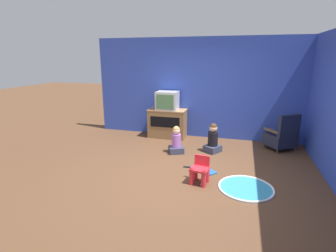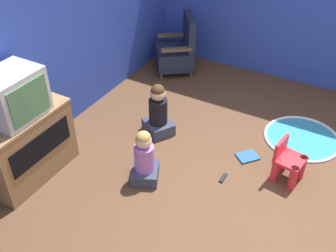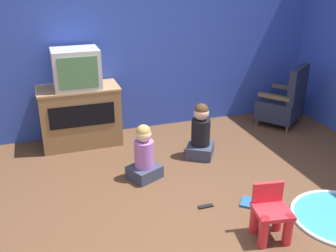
% 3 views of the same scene
% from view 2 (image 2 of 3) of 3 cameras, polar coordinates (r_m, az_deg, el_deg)
% --- Properties ---
extents(ground_plane, '(30.00, 30.00, 0.00)m').
position_cam_2_polar(ground_plane, '(4.34, 9.94, -8.93)').
color(ground_plane, brown).
extents(wall_back, '(5.73, 0.12, 2.68)m').
position_cam_2_polar(wall_back, '(4.65, -18.67, 13.00)').
color(wall_back, '#2D47B2').
rests_on(wall_back, ground_plane).
extents(tv_cabinet, '(1.02, 0.53, 0.78)m').
position_cam_2_polar(tv_cabinet, '(4.46, -20.02, -2.52)').
color(tv_cabinet, brown).
rests_on(tv_cabinet, ground_plane).
extents(television, '(0.57, 0.46, 0.49)m').
position_cam_2_polar(television, '(4.11, -21.60, 4.18)').
color(television, '#B7B7BC').
rests_on(television, tv_cabinet).
extents(black_armchair, '(0.81, 0.80, 0.90)m').
position_cam_2_polar(black_armchair, '(6.27, 1.38, 10.86)').
color(black_armchair, brown).
rests_on(black_armchair, ground_plane).
extents(yellow_kid_chair, '(0.35, 0.33, 0.48)m').
position_cam_2_polar(yellow_kid_chair, '(4.44, 16.99, -5.22)').
color(yellow_kid_chair, red).
rests_on(yellow_kid_chair, ground_plane).
extents(play_mat, '(0.94, 0.94, 0.04)m').
position_cam_2_polar(play_mat, '(5.19, 18.86, -1.67)').
color(play_mat, teal).
rests_on(play_mat, ground_plane).
extents(child_watching_left, '(0.42, 0.40, 0.64)m').
position_cam_2_polar(child_watching_left, '(4.21, -3.46, -4.83)').
color(child_watching_left, '#33384C').
rests_on(child_watching_left, ground_plane).
extents(child_watching_center, '(0.45, 0.46, 0.69)m').
position_cam_2_polar(child_watching_center, '(4.86, -1.44, 1.99)').
color(child_watching_center, '#33384C').
rests_on(child_watching_center, ground_plane).
extents(book, '(0.30, 0.30, 0.02)m').
position_cam_2_polar(book, '(4.73, 11.48, -4.37)').
color(book, '#235699').
rests_on(book, ground_plane).
extents(remote_control, '(0.15, 0.04, 0.02)m').
position_cam_2_polar(remote_control, '(4.42, 8.01, -7.46)').
color(remote_control, black).
rests_on(remote_control, ground_plane).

